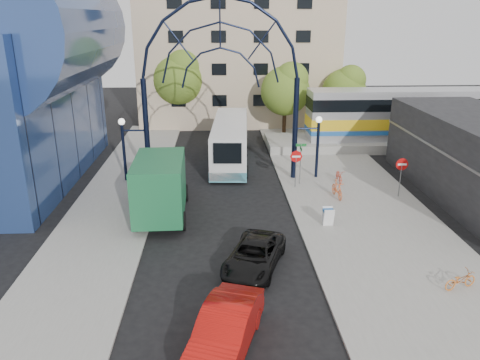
{
  "coord_description": "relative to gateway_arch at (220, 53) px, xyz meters",
  "views": [
    {
      "loc": [
        -0.28,
        -16.79,
        10.77
      ],
      "look_at": [
        0.86,
        6.0,
        2.78
      ],
      "focal_mm": 35.0,
      "sensor_mm": 36.0,
      "label": 1
    }
  ],
  "objects": [
    {
      "name": "ground",
      "position": [
        0.0,
        -14.0,
        -8.56
      ],
      "size": [
        120.0,
        120.0,
        0.0
      ],
      "primitive_type": "plane",
      "color": "black",
      "rests_on": "ground"
    },
    {
      "name": "sidewalk_east",
      "position": [
        8.0,
        -10.0,
        -8.5
      ],
      "size": [
        8.0,
        56.0,
        0.12
      ],
      "primitive_type": "cube",
      "color": "gray",
      "rests_on": "ground"
    },
    {
      "name": "plaza_west",
      "position": [
        -6.5,
        -8.0,
        -8.5
      ],
      "size": [
        5.0,
        50.0,
        0.12
      ],
      "primitive_type": "cube",
      "color": "gray",
      "rests_on": "ground"
    },
    {
      "name": "gateway_arch",
      "position": [
        0.0,
        0.0,
        0.0
      ],
      "size": [
        13.64,
        0.44,
        12.1
      ],
      "color": "black",
      "rests_on": "ground"
    },
    {
      "name": "stop_sign",
      "position": [
        4.8,
        -2.0,
        -6.56
      ],
      "size": [
        0.8,
        0.07,
        2.5
      ],
      "color": "slate",
      "rests_on": "sidewalk_east"
    },
    {
      "name": "do_not_enter_sign",
      "position": [
        11.0,
        -4.0,
        -6.58
      ],
      "size": [
        0.76,
        0.07,
        2.48
      ],
      "color": "slate",
      "rests_on": "sidewalk_east"
    },
    {
      "name": "street_name_sign",
      "position": [
        5.2,
        -1.4,
        -6.43
      ],
      "size": [
        0.7,
        0.7,
        2.8
      ],
      "color": "slate",
      "rests_on": "sidewalk_east"
    },
    {
      "name": "sandwich_board",
      "position": [
        5.6,
        -8.02,
        -7.81
      ],
      "size": [
        0.55,
        0.61,
        0.99
      ],
      "color": "white",
      "rests_on": "sidewalk_east"
    },
    {
      "name": "apartment_block",
      "position": [
        2.0,
        20.97,
        -1.55
      ],
      "size": [
        20.0,
        12.1,
        14.0
      ],
      "color": "#C8AA8B",
      "rests_on": "ground"
    },
    {
      "name": "train_platform",
      "position": [
        20.0,
        8.0,
        -8.16
      ],
      "size": [
        32.0,
        5.0,
        0.8
      ],
      "primitive_type": "cube",
      "color": "gray",
      "rests_on": "ground"
    },
    {
      "name": "train_car",
      "position": [
        20.0,
        8.0,
        -5.66
      ],
      "size": [
        25.1,
        3.05,
        4.2
      ],
      "color": "#B7B7BC",
      "rests_on": "train_platform"
    },
    {
      "name": "tree_north_a",
      "position": [
        6.12,
        11.93,
        -3.95
      ],
      "size": [
        4.48,
        4.48,
        7.0
      ],
      "color": "#382314",
      "rests_on": "ground"
    },
    {
      "name": "tree_north_b",
      "position": [
        -3.88,
        15.93,
        -3.29
      ],
      "size": [
        5.12,
        5.12,
        8.0
      ],
      "color": "#382314",
      "rests_on": "ground"
    },
    {
      "name": "tree_north_c",
      "position": [
        12.12,
        13.93,
        -4.28
      ],
      "size": [
        4.16,
        4.16,
        6.5
      ],
      "color": "#382314",
      "rests_on": "ground"
    },
    {
      "name": "city_bus",
      "position": [
        0.73,
        4.55,
        -6.9
      ],
      "size": [
        3.3,
        11.67,
        3.17
      ],
      "rotation": [
        0.0,
        0.0,
        -0.06
      ],
      "color": "silver",
      "rests_on": "ground"
    },
    {
      "name": "green_truck",
      "position": [
        -3.48,
        -5.81,
        -6.78
      ],
      "size": [
        2.9,
        7.14,
        3.57
      ],
      "rotation": [
        0.0,
        0.0,
        0.03
      ],
      "color": "black",
      "rests_on": "ground"
    },
    {
      "name": "black_suv",
      "position": [
        1.29,
        -12.16,
        -7.92
      ],
      "size": [
        3.53,
        5.03,
        1.27
      ],
      "primitive_type": "imported",
      "rotation": [
        0.0,
        0.0,
        -0.34
      ],
      "color": "black",
      "rests_on": "ground"
    },
    {
      "name": "red_sedan",
      "position": [
        -0.13,
        -17.62,
        -7.76
      ],
      "size": [
        3.08,
        5.09,
        1.58
      ],
      "primitive_type": "imported",
      "rotation": [
        0.0,
        0.0,
        -0.31
      ],
      "color": "#A80E0A",
      "rests_on": "ground"
    },
    {
      "name": "bike_near_a",
      "position": [
        7.96,
        -1.1,
        -8.0
      ],
      "size": [
        0.67,
        1.69,
        0.87
      ],
      "primitive_type": "imported",
      "rotation": [
        0.0,
        0.0,
        -0.06
      ],
      "color": "#D3422A",
      "rests_on": "sidewalk_east"
    },
    {
      "name": "bike_near_b",
      "position": [
        7.09,
        -3.98,
        -7.9
      ],
      "size": [
        0.68,
        1.84,
        1.08
      ],
      "primitive_type": "imported",
      "rotation": [
        0.0,
        0.0,
        0.1
      ],
      "color": "orange",
      "rests_on": "sidewalk_east"
    },
    {
      "name": "bike_far_a",
      "position": [
        9.63,
        -14.47,
        -8.04
      ],
      "size": [
        1.61,
        0.94,
        0.8
      ],
      "primitive_type": "imported",
      "rotation": [
        0.0,
        0.0,
        1.86
      ],
      "color": "#CA6C28",
      "rests_on": "sidewalk_east"
    }
  ]
}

